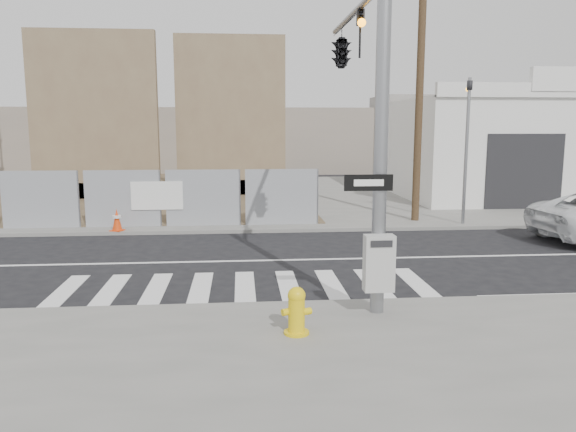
{
  "coord_description": "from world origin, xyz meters",
  "views": [
    {
      "loc": [
        -0.07,
        -14.94,
        3.63
      ],
      "look_at": [
        1.11,
        -1.07,
        1.4
      ],
      "focal_mm": 35.0,
      "sensor_mm": 36.0,
      "label": 1
    }
  ],
  "objects": [
    {
      "name": "concrete_wall_left",
      "position": [
        -7.0,
        13.08,
        3.38
      ],
      "size": [
        6.0,
        1.3,
        8.0
      ],
      "color": "brown",
      "rests_on": "sidewalk_far"
    },
    {
      "name": "traffic_cone_d",
      "position": [
        -0.95,
        5.45,
        0.42
      ],
      "size": [
        0.36,
        0.36,
        0.62
      ],
      "rotation": [
        0.0,
        0.0,
        0.13
      ],
      "color": "#EC4D0C",
      "rests_on": "sidewalk_far"
    },
    {
      "name": "utility_pole_right",
      "position": [
        6.5,
        5.5,
        5.2
      ],
      "size": [
        1.6,
        0.28,
        10.0
      ],
      "color": "#473621",
      "rests_on": "sidewalk_far"
    },
    {
      "name": "sidewalk_far",
      "position": [
        0.0,
        14.0,
        0.06
      ],
      "size": [
        50.0,
        20.0,
        0.12
      ],
      "primitive_type": "cube",
      "color": "slate",
      "rests_on": "ground"
    },
    {
      "name": "auto_shop",
      "position": [
        14.0,
        12.97,
        2.54
      ],
      "size": [
        12.0,
        10.2,
        5.95
      ],
      "color": "silver",
      "rests_on": "sidewalk_far"
    },
    {
      "name": "traffic_cone_c",
      "position": [
        -4.26,
        4.22,
        0.49
      ],
      "size": [
        0.51,
        0.51,
        0.75
      ],
      "rotation": [
        0.0,
        0.0,
        -0.39
      ],
      "color": "red",
      "rests_on": "sidewalk_far"
    },
    {
      "name": "ground",
      "position": [
        0.0,
        0.0,
        0.0
      ],
      "size": [
        100.0,
        100.0,
        0.0
      ],
      "primitive_type": "plane",
      "color": "black",
      "rests_on": "ground"
    },
    {
      "name": "concrete_wall_right",
      "position": [
        -0.5,
        14.08,
        3.38
      ],
      "size": [
        5.5,
        1.3,
        8.0
      ],
      "color": "brown",
      "rests_on": "sidewalk_far"
    },
    {
      "name": "far_signal_pole",
      "position": [
        8.0,
        4.6,
        3.48
      ],
      "size": [
        0.16,
        0.2,
        5.6
      ],
      "color": "gray",
      "rests_on": "sidewalk_far"
    },
    {
      "name": "fire_hydrant",
      "position": [
        0.85,
        -5.82,
        0.53
      ],
      "size": [
        0.57,
        0.57,
        0.83
      ],
      "rotation": [
        0.0,
        0.0,
        0.4
      ],
      "color": "yellow",
      "rests_on": "sidewalk_near"
    },
    {
      "name": "signal_pole",
      "position": [
        2.49,
        -2.05,
        4.78
      ],
      "size": [
        0.96,
        5.87,
        7.0
      ],
      "color": "gray",
      "rests_on": "sidewalk_near"
    }
  ]
}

